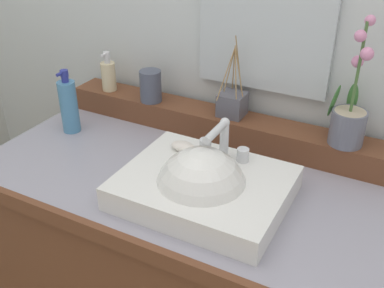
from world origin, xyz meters
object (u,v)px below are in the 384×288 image
Objects in this scene: tumbler_cup at (151,86)px; reed_diffuser at (232,104)px; soap_bar at (182,146)px; lotion_bottle at (69,105)px; sink_basin at (202,190)px; soap_dispenser at (108,75)px; potted_plant at (349,117)px.

tumbler_cup is 0.41× the size of reed_diffuser.
lotion_bottle is at bearing 174.85° from soap_bar.
lotion_bottle reaches higher than soap_bar.
sink_basin is at bearing -78.45° from reed_diffuser.
soap_dispenser is 0.65× the size of lotion_bottle.
potted_plant is (0.39, 0.22, 0.08)m from soap_bar.
lotion_bottle is at bearing -167.57° from potted_plant.
sink_basin is 3.06× the size of soap_dispenser.
tumbler_cup reaches higher than sink_basin.
sink_basin is at bearing -130.73° from potted_plant.
reed_diffuser reaches higher than lotion_bottle.
soap_bar is 0.43m from lotion_bottle.
sink_basin is 1.18× the size of potted_plant.
reed_diffuser reaches higher than sink_basin.
reed_diffuser reaches higher than soap_dispenser.
soap_dispenser reaches higher than sink_basin.
soap_dispenser is at bearing 179.84° from potted_plant.
reed_diffuser is (0.28, 0.03, -0.01)m from tumbler_cup.
soap_bar is 0.20× the size of potted_plant.
potted_plant is 0.80m from soap_dispenser.
soap_dispenser is 1.31× the size of tumbler_cup.
reed_diffuser is at bearing 101.55° from sink_basin.
potted_plant is 1.40× the size of reed_diffuser.
reed_diffuser is at bearing 1.98° from soap_dispenser.
soap_dispenser is (-0.80, 0.00, -0.03)m from potted_plant.
lotion_bottle is (-0.55, 0.14, 0.06)m from sink_basin.
sink_basin is at bearing -14.31° from lotion_bottle.
tumbler_cup is (-0.23, 0.21, 0.05)m from soap_bar.
lotion_bottle reaches higher than sink_basin.
tumbler_cup is at bearing 137.71° from soap_bar.
reed_diffuser reaches higher than tumbler_cup.
soap_dispenser is 0.19m from lotion_bottle.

